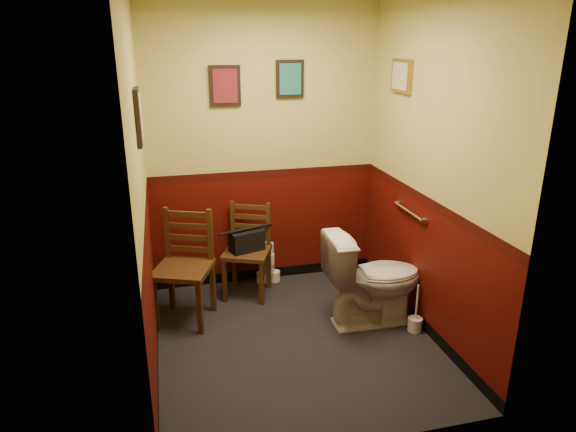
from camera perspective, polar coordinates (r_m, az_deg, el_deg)
The scene contains 16 objects.
floor at distance 4.35m, azimuth 0.82°, elevation -13.63°, with size 2.20×2.40×0.00m, color black.
wall_back at distance 4.93m, azimuth -2.70°, elevation 7.37°, with size 2.20×2.70×0.00m, color #450A06.
wall_front at distance 2.71m, azimuth 7.46°, elevation -2.75°, with size 2.20×2.70×0.00m, color #450A06.
wall_left at distance 3.67m, azimuth -15.92°, elevation 2.56°, with size 2.40×2.70×0.00m, color #450A06.
wall_right at distance 4.20m, azimuth 15.62°, elevation 4.62°, with size 2.40×2.70×0.00m, color #450A06.
grab_bar at distance 4.51m, azimuth 13.31°, elevation 0.48°, with size 0.05×0.56×0.06m.
framed_print_back_a at distance 4.77m, azimuth -7.02°, elevation 14.15°, with size 0.28×0.04×0.36m.
framed_print_back_b at distance 4.87m, azimuth 0.21°, elevation 14.98°, with size 0.26×0.04×0.34m.
framed_print_left at distance 3.67m, azimuth -16.28°, elevation 10.52°, with size 0.04×0.30×0.38m.
framed_print_right at distance 4.61m, azimuth 12.48°, elevation 14.94°, with size 0.04×0.34×0.28m.
toilet at distance 4.47m, azimuth 9.44°, elevation -6.92°, with size 0.47×0.84×0.82m, color white.
toilet_brush at distance 4.56m, azimuth 13.94°, elevation -11.50°, with size 0.12×0.12×0.43m.
chair_left at distance 4.53m, azimuth -11.41°, elevation -5.61°, with size 0.59×0.59×0.97m.
chair_right at distance 4.91m, azimuth -4.48°, elevation -3.84°, with size 0.54×0.54×0.88m.
handbag at distance 4.83m, azimuth -4.63°, elevation -2.73°, with size 0.34×0.24×0.23m.
tp_stack at distance 5.21m, azimuth -2.20°, elevation -5.53°, with size 0.24×0.15×0.42m.
Camera 1 is at (-0.94, -3.53, 2.35)m, focal length 32.00 mm.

